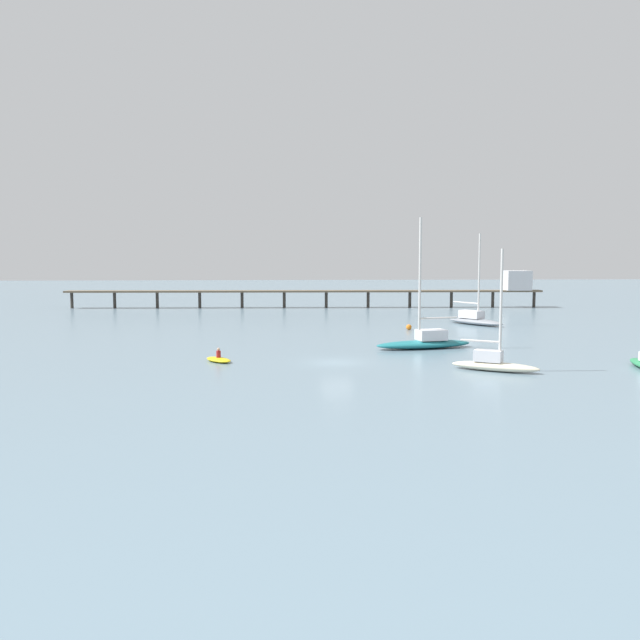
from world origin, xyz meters
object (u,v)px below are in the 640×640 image
(sailboat_cream, at_px, (494,362))
(dinghy_yellow, at_px, (219,359))
(pier, at_px, (399,287))
(sailboat_teal, at_px, (425,341))
(sailboat_gray, at_px, (475,319))
(mooring_buoy_mid, at_px, (409,327))

(sailboat_cream, xyz_separation_m, dinghy_yellow, (-20.76, 5.72, -0.47))
(pier, relative_size, sailboat_cream, 8.82)
(sailboat_teal, relative_size, sailboat_gray, 1.06)
(pier, distance_m, sailboat_gray, 29.75)
(sailboat_teal, bearing_deg, pier, 82.31)
(sailboat_gray, distance_m, dinghy_yellow, 40.87)
(dinghy_yellow, xyz_separation_m, mooring_buoy_mid, (20.04, 22.71, 0.12))
(pier, bearing_deg, sailboat_cream, -94.08)
(sailboat_cream, relative_size, mooring_buoy_mid, 14.01)
(mooring_buoy_mid, bearing_deg, sailboat_cream, -88.55)
(sailboat_teal, relative_size, dinghy_yellow, 3.80)
(sailboat_gray, height_order, mooring_buoy_mid, sailboat_gray)
(sailboat_teal, xyz_separation_m, dinghy_yellow, (-18.43, -6.91, -0.52))
(sailboat_gray, bearing_deg, dinghy_yellow, -136.18)
(pier, xyz_separation_m, sailboat_teal, (-6.85, -50.72, -2.74))
(sailboat_gray, xyz_separation_m, dinghy_yellow, (-29.49, -28.30, -0.56))
(sailboat_gray, bearing_deg, sailboat_cream, -104.39)
(mooring_buoy_mid, bearing_deg, sailboat_teal, -95.83)
(dinghy_yellow, relative_size, mooring_buoy_mid, 4.91)
(sailboat_gray, relative_size, sailboat_cream, 1.26)
(pier, relative_size, mooring_buoy_mid, 123.47)
(sailboat_gray, bearing_deg, sailboat_teal, -117.34)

